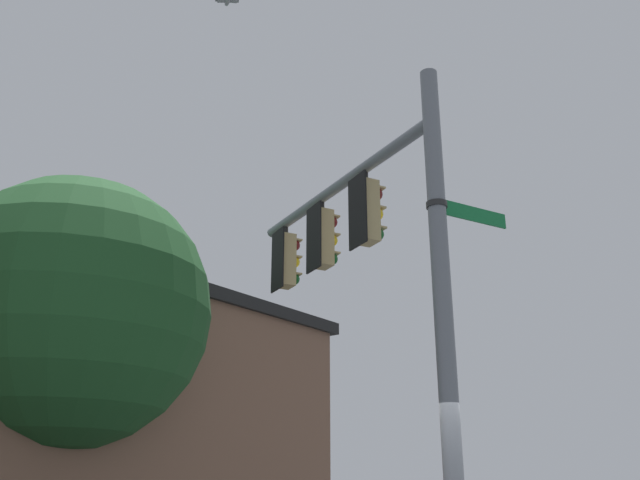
% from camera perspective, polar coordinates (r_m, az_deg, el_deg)
% --- Properties ---
extents(signal_pole, '(0.25, 0.25, 7.32)m').
position_cam_1_polar(signal_pole, '(9.25, 10.10, -5.90)').
color(signal_pole, slate).
rests_on(signal_pole, ground).
extents(mast_arm, '(5.28, 0.43, 0.20)m').
position_cam_1_polar(mast_arm, '(12.22, 1.44, 4.39)').
color(mast_arm, slate).
extents(traffic_light_nearest_pole, '(0.54, 0.49, 1.31)m').
position_cam_1_polar(traffic_light_nearest_pole, '(11.22, 3.94, 2.31)').
color(traffic_light_nearest_pole, black).
extents(traffic_light_mid_inner, '(0.54, 0.49, 1.31)m').
position_cam_1_polar(traffic_light_mid_inner, '(12.36, 0.27, 0.11)').
color(traffic_light_mid_inner, black).
extents(traffic_light_mid_outer, '(0.54, 0.49, 1.31)m').
position_cam_1_polar(traffic_light_mid_outer, '(13.55, -2.76, -1.71)').
color(traffic_light_mid_outer, black).
extents(street_name_sign, '(0.29, 1.41, 0.22)m').
position_cam_1_polar(street_name_sign, '(9.95, 11.24, 2.41)').
color(street_name_sign, '#147238').
extents(bird_flying, '(0.28, 0.46, 0.11)m').
position_cam_1_polar(bird_flying, '(14.18, -7.63, 18.86)').
color(bird_flying, gray).
extents(storefront_building, '(11.49, 14.88, 5.71)m').
position_cam_1_polar(storefront_building, '(15.80, -22.91, -13.37)').
color(storefront_building, brown).
rests_on(storefront_building, ground).
extents(tree_by_storefront, '(4.99, 4.99, 7.08)m').
position_cam_1_polar(tree_by_storefront, '(13.55, -19.53, -5.52)').
color(tree_by_storefront, '#4C3823').
rests_on(tree_by_storefront, ground).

